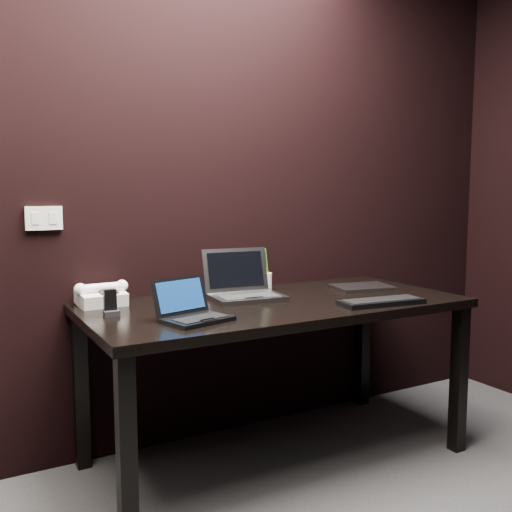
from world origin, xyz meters
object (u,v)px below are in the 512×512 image
mobile_phone (111,306)px  desk_phone (101,296)px  silver_laptop (244,289)px  ext_keyboard (381,302)px  pen_cup (265,281)px  closed_laptop (362,287)px  netbook (193,312)px  desk (276,318)px

mobile_phone → desk_phone: bearing=85.3°
silver_laptop → mobile_phone: (-0.64, -0.06, -0.00)m
ext_keyboard → pen_cup: (-0.28, 0.55, 0.04)m
desk_phone → pen_cup: pen_cup is taller
ext_keyboard → mobile_phone: mobile_phone is taller
silver_laptop → closed_laptop: 0.64m
silver_laptop → ext_keyboard: bearing=-42.2°
ext_keyboard → closed_laptop: 0.38m
desk_phone → pen_cup: 0.80m
netbook → silver_laptop: silver_laptop is taller
ext_keyboard → mobile_phone: size_ratio=3.82×
desk → ext_keyboard: 0.47m
desk → closed_laptop: closed_laptop is taller
netbook → pen_cup: bearing=37.2°
mobile_phone → pen_cup: 0.84m
netbook → closed_laptop: size_ratio=0.91×
silver_laptop → desk_phone: bearing=165.8°
ext_keyboard → desk_phone: desk_phone is taller
desk → desk_phone: (-0.71, 0.29, 0.12)m
silver_laptop → ext_keyboard: silver_laptop is taller
desk → netbook: netbook is taller
ext_keyboard → desk_phone: 1.22m
desk → silver_laptop: bearing=125.2°
desk → desk_phone: 0.78m
desk_phone → mobile_phone: (-0.02, -0.22, -0.00)m
closed_laptop → netbook: bearing=-167.4°
mobile_phone → silver_laptop: bearing=5.8°
pen_cup → closed_laptop: bearing=-24.3°
netbook → pen_cup: pen_cup is taller
desk → desk_phone: desk_phone is taller
netbook → pen_cup: (0.57, 0.43, 0.02)m
closed_laptop → silver_laptop: bearing=173.2°
ext_keyboard → pen_cup: 0.61m
silver_laptop → closed_laptop: silver_laptop is taller
desk → pen_cup: bearing=71.0°
closed_laptop → ext_keyboard: bearing=-117.3°
desk_phone → mobile_phone: size_ratio=2.28×
pen_cup → ext_keyboard: bearing=-63.1°
closed_laptop → desk_phone: 1.28m
netbook → desk: bearing=19.6°
closed_laptop → mobile_phone: 1.27m
silver_laptop → ext_keyboard: (0.46, -0.42, -0.03)m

